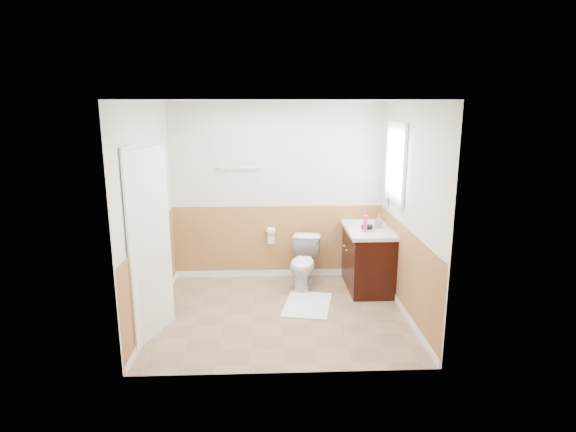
{
  "coord_description": "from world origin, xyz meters",
  "views": [
    {
      "loc": [
        -0.14,
        -5.29,
        2.46
      ],
      "look_at": [
        0.1,
        0.25,
        1.15
      ],
      "focal_mm": 29.55,
      "sensor_mm": 36.0,
      "label": 1
    }
  ],
  "objects_px": {
    "toilet": "(304,263)",
    "soap_dispenser": "(379,221)",
    "bath_mat": "(307,305)",
    "vanity_cabinet": "(367,258)",
    "lotion_bottle": "(365,224)"
  },
  "relations": [
    {
      "from": "toilet",
      "to": "soap_dispenser",
      "type": "xyz_separation_m",
      "value": [
        0.99,
        -0.07,
        0.6
      ]
    },
    {
      "from": "vanity_cabinet",
      "to": "lotion_bottle",
      "type": "relative_size",
      "value": 5.0
    },
    {
      "from": "toilet",
      "to": "vanity_cabinet",
      "type": "distance_m",
      "value": 0.87
    },
    {
      "from": "toilet",
      "to": "lotion_bottle",
      "type": "distance_m",
      "value": 1.02
    },
    {
      "from": "vanity_cabinet",
      "to": "soap_dispenser",
      "type": "height_order",
      "value": "soap_dispenser"
    },
    {
      "from": "lotion_bottle",
      "to": "bath_mat",
      "type": "bearing_deg",
      "value": -154.91
    },
    {
      "from": "bath_mat",
      "to": "soap_dispenser",
      "type": "height_order",
      "value": "soap_dispenser"
    },
    {
      "from": "toilet",
      "to": "soap_dispenser",
      "type": "height_order",
      "value": "soap_dispenser"
    },
    {
      "from": "bath_mat",
      "to": "vanity_cabinet",
      "type": "relative_size",
      "value": 0.73
    },
    {
      "from": "bath_mat",
      "to": "lotion_bottle",
      "type": "xyz_separation_m",
      "value": [
        0.77,
        0.36,
        0.95
      ]
    },
    {
      "from": "bath_mat",
      "to": "lotion_bottle",
      "type": "distance_m",
      "value": 1.27
    },
    {
      "from": "vanity_cabinet",
      "to": "bath_mat",
      "type": "bearing_deg",
      "value": -143.86
    },
    {
      "from": "toilet",
      "to": "vanity_cabinet",
      "type": "xyz_separation_m",
      "value": [
        0.87,
        0.0,
        0.06
      ]
    },
    {
      "from": "toilet",
      "to": "soap_dispenser",
      "type": "distance_m",
      "value": 1.16
    },
    {
      "from": "lotion_bottle",
      "to": "soap_dispenser",
      "type": "bearing_deg",
      "value": 42.04
    }
  ]
}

